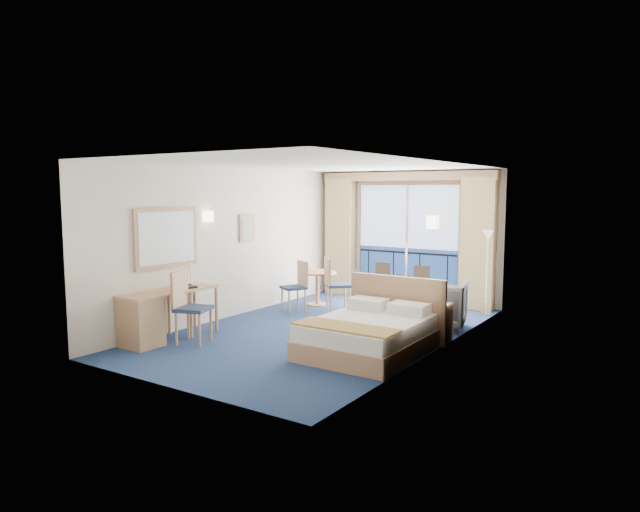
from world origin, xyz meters
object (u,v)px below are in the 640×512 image
Objects in this scene: armchair at (439,304)px; desk_chair at (187,302)px; desk at (147,317)px; nightstand at (434,322)px; bed at (370,334)px; table_chair_a at (333,281)px; table_chair_b at (297,283)px; round_table at (317,280)px; floor_lamp at (488,251)px.

desk_chair is (-2.81, -3.00, 0.22)m from armchair.
nightstand is at bearing 36.79° from desk.
desk_chair reaches higher than nightstand.
nightstand is 0.35× the size of desk.
bed is 3.26× the size of nightstand.
desk is at bearing 120.03° from table_chair_a.
bed is 1.84× the size of table_chair_a.
armchair is at bearing 34.18° from table_chair_b.
table_chair_a is (0.54, -0.25, 0.06)m from round_table.
desk_chair is 3.24m from table_chair_a.
nightstand is (0.50, 1.15, 0.01)m from bed.
armchair is (0.25, 1.98, 0.12)m from bed.
bed reaches higher than table_chair_b.
nightstand is 3.08m from table_chair_b.
round_table is at bearing 136.04° from bed.
desk_chair reaches higher than table_chair_a.
table_chair_b is at bearing 145.21° from bed.
bed is 3.06m from table_chair_b.
desk is 1.70× the size of table_chair_b.
desk_chair is at bearing 124.95° from table_chair_a.
desk is (-2.97, -1.44, 0.14)m from bed.
nightstand is 0.57× the size of table_chair_a.
round_table is 0.75× the size of table_chair_a.
table_chair_b is (0.46, 3.18, 0.12)m from desk.
bed is at bearing 69.81° from armchair.
desk_chair is at bearing -144.66° from nightstand.
armchair is 0.54× the size of desk.
desk_chair is at bearing -158.34° from bed.
nightstand is at bearing 18.12° from table_chair_b.
armchair is 2.79m from round_table.
table_chair_b reaches higher than armchair.
desk_chair reaches higher than bed.
desk_chair is (-2.56, -1.02, 0.34)m from bed.
round_table is at bearing 20.78° from table_chair_a.
table_chair_b is at bearing -89.94° from round_table.
floor_lamp is at bearing 57.81° from table_chair_b.
nightstand is 2.68m from table_chair_a.
table_chair_a reaches higher than table_chair_b.
armchair is at bearing -103.19° from floor_lamp.
round_table reaches higher than nightstand.
table_chair_a is at bearing -29.27° from desk_chair.
bed reaches higher than armchair.
nightstand is 3.27m from round_table.
floor_lamp reaches higher than table_chair_a.
desk is 3.22m from table_chair_b.
floor_lamp is (0.34, 1.45, 0.79)m from armchair.
table_chair_a is at bearing 132.19° from bed.
table_chair_a is 0.69m from table_chair_b.
table_chair_a is at bearing -24.78° from round_table.
armchair is at bearing 107.04° from nightstand.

